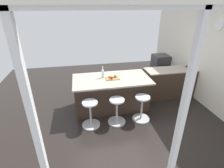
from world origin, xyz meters
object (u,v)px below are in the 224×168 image
kitchen_island (111,93)px  cutting_board (113,78)px  stool_by_window (142,109)px  apple_yellow (110,76)px  stool_near_camera (91,115)px  apple_green (115,76)px  water_bottle (103,73)px  apple_red (112,78)px  stool_middle (117,112)px  oven_range (160,66)px

kitchen_island → cutting_board: bearing=110.4°
stool_by_window → apple_yellow: apple_yellow is taller
stool_near_camera → kitchen_island: bearing=-132.1°
apple_green → water_bottle: bearing=-15.6°
kitchen_island → apple_red: bearing=83.3°
stool_near_camera → apple_green: (-0.75, -0.68, 0.66)m
stool_near_camera → cutting_board: bearing=-135.5°
stool_near_camera → apple_red: size_ratio=9.04×
cutting_board → apple_yellow: 0.09m
cutting_board → water_bottle: 0.29m
stool_near_camera → apple_red: bearing=-136.6°
cutting_board → apple_yellow: bearing=-22.8°
apple_yellow → water_bottle: bearing=-27.4°
apple_red → cutting_board: bearing=-121.5°
stool_by_window → apple_green: size_ratio=8.28×
apple_red → apple_yellow: bearing=-67.7°
apple_green → kitchen_island: bearing=-16.5°
cutting_board → water_bottle: water_bottle is taller
stool_near_camera → water_bottle: bearing=-118.8°
cutting_board → apple_red: bearing=58.5°
stool_middle → cutting_board: cutting_board is taller
apple_green → water_bottle: 0.34m
kitchen_island → apple_green: (-0.10, 0.03, 0.51)m
stool_by_window → water_bottle: bearing=-41.8°
stool_by_window → stool_near_camera: 1.28m
kitchen_island → water_bottle: water_bottle is taller
oven_range → water_bottle: water_bottle is taller
stool_by_window → apple_yellow: 1.17m
apple_yellow → water_bottle: (0.17, -0.09, 0.07)m
apple_red → water_bottle: 0.28m
stool_middle → apple_red: (0.01, -0.59, 0.66)m
cutting_board → apple_green: bearing=-161.6°
oven_range → stool_by_window: (1.74, 2.63, -0.12)m
cutting_board → apple_red: (0.04, 0.06, 0.05)m
stool_near_camera → apple_yellow: size_ratio=9.36×
apple_green → water_bottle: water_bottle is taller
apple_red → apple_green: apple_green is taller
stool_by_window → cutting_board: (0.62, -0.65, 0.61)m
cutting_board → apple_red: size_ratio=4.89×
water_bottle → apple_green: bearing=164.4°
apple_yellow → kitchen_island: bearing=-150.2°
stool_middle → kitchen_island: bearing=-90.0°
cutting_board → oven_range: bearing=-140.0°
stool_by_window → water_bottle: 1.36m
stool_near_camera → stool_by_window: bearing=180.0°
stool_by_window → apple_red: size_ratio=9.04×
oven_range → stool_near_camera: (3.02, 2.63, -0.12)m
stool_middle → water_bottle: size_ratio=2.13×
oven_range → stool_by_window: bearing=56.5°
kitchen_island → stool_near_camera: (0.64, 0.71, -0.15)m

